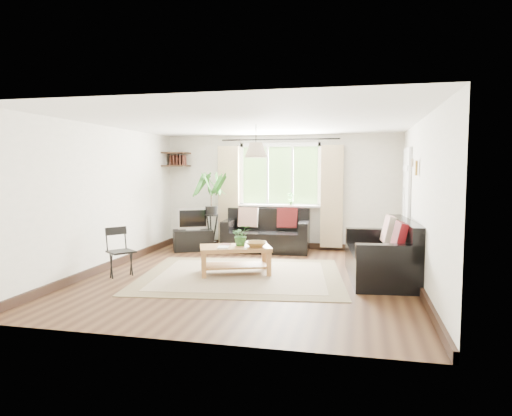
% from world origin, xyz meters
% --- Properties ---
extents(floor, '(5.50, 5.50, 0.00)m').
position_xyz_m(floor, '(0.00, 0.00, 0.00)').
color(floor, black).
rests_on(floor, ground).
extents(ceiling, '(5.50, 5.50, 0.00)m').
position_xyz_m(ceiling, '(0.00, 0.00, 2.40)').
color(ceiling, white).
rests_on(ceiling, floor).
extents(wall_back, '(5.00, 0.02, 2.40)m').
position_xyz_m(wall_back, '(0.00, 2.75, 1.20)').
color(wall_back, white).
rests_on(wall_back, floor).
extents(wall_front, '(5.00, 0.02, 2.40)m').
position_xyz_m(wall_front, '(0.00, -2.75, 1.20)').
color(wall_front, white).
rests_on(wall_front, floor).
extents(wall_left, '(0.02, 5.50, 2.40)m').
position_xyz_m(wall_left, '(-2.50, 0.00, 1.20)').
color(wall_left, white).
rests_on(wall_left, floor).
extents(wall_right, '(0.02, 5.50, 2.40)m').
position_xyz_m(wall_right, '(2.50, 0.00, 1.20)').
color(wall_right, white).
rests_on(wall_right, floor).
extents(rug, '(3.45, 3.07, 0.02)m').
position_xyz_m(rug, '(-0.15, 0.03, 0.01)').
color(rug, beige).
rests_on(rug, floor).
extents(window, '(2.50, 0.16, 2.16)m').
position_xyz_m(window, '(0.00, 2.71, 1.55)').
color(window, white).
rests_on(window, wall_back).
extents(door, '(0.06, 0.96, 2.06)m').
position_xyz_m(door, '(2.47, 1.70, 1.00)').
color(door, silver).
rests_on(door, wall_right).
extents(corner_shelf, '(0.50, 0.50, 0.34)m').
position_xyz_m(corner_shelf, '(-2.25, 2.50, 1.89)').
color(corner_shelf, black).
rests_on(corner_shelf, wall_back).
extents(pendant_lamp, '(0.36, 0.36, 0.54)m').
position_xyz_m(pendant_lamp, '(0.00, 0.40, 2.05)').
color(pendant_lamp, beige).
rests_on(pendant_lamp, ceiling).
extents(wall_sconce, '(0.12, 0.12, 0.28)m').
position_xyz_m(wall_sconce, '(2.43, 0.30, 1.74)').
color(wall_sconce, beige).
rests_on(wall_sconce, wall_right).
extents(sofa_back, '(1.78, 0.95, 0.82)m').
position_xyz_m(sofa_back, '(-0.20, 2.26, 0.41)').
color(sofa_back, black).
rests_on(sofa_back, floor).
extents(sofa_right, '(1.93, 1.11, 0.87)m').
position_xyz_m(sofa_right, '(1.98, 0.30, 0.43)').
color(sofa_right, black).
rests_on(sofa_right, floor).
extents(coffee_table, '(1.25, 0.96, 0.45)m').
position_xyz_m(coffee_table, '(-0.28, 0.12, 0.23)').
color(coffee_table, brown).
rests_on(coffee_table, floor).
extents(table_plant, '(0.39, 0.38, 0.34)m').
position_xyz_m(table_plant, '(-0.20, 0.21, 0.62)').
color(table_plant, '#2B5F26').
rests_on(table_plant, coffee_table).
extents(bowl, '(0.41, 0.41, 0.08)m').
position_xyz_m(bowl, '(0.06, 0.14, 0.50)').
color(bowl, olive).
rests_on(bowl, coffee_table).
extents(book_a, '(0.21, 0.26, 0.02)m').
position_xyz_m(book_a, '(-0.51, -0.07, 0.46)').
color(book_a, silver).
rests_on(book_a, coffee_table).
extents(book_b, '(0.16, 0.21, 0.02)m').
position_xyz_m(book_b, '(-0.53, 0.16, 0.46)').
color(book_b, '#582E23').
rests_on(book_b, coffee_table).
extents(tv_stand, '(0.91, 0.76, 0.43)m').
position_xyz_m(tv_stand, '(-1.70, 2.00, 0.21)').
color(tv_stand, black).
rests_on(tv_stand, floor).
extents(tv, '(0.64, 0.46, 0.47)m').
position_xyz_m(tv, '(-1.70, 2.00, 0.66)').
color(tv, '#A5A5AA').
rests_on(tv, tv_stand).
extents(palm_stand, '(0.76, 0.76, 1.62)m').
position_xyz_m(palm_stand, '(-1.32, 2.07, 0.81)').
color(palm_stand, black).
rests_on(palm_stand, floor).
extents(folding_chair, '(0.56, 0.56, 0.77)m').
position_xyz_m(folding_chair, '(-1.97, -0.44, 0.38)').
color(folding_chair, black).
rests_on(folding_chair, floor).
extents(sill_plant, '(0.14, 0.10, 0.27)m').
position_xyz_m(sill_plant, '(0.25, 2.63, 1.06)').
color(sill_plant, '#2D6023').
rests_on(sill_plant, window).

